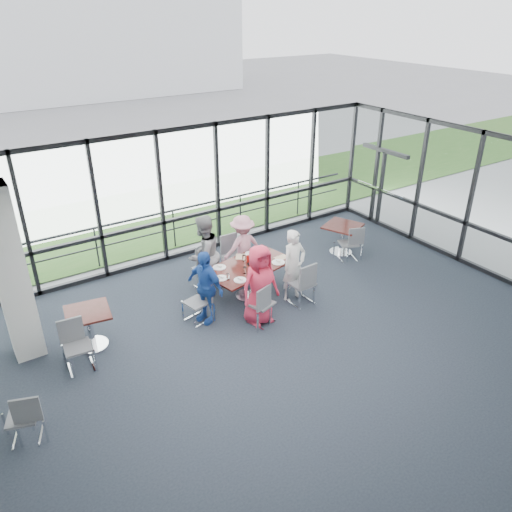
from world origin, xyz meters
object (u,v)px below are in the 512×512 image
diner_near_left (260,285)px  chair_spare_la (22,417)px  diner_far_left (204,255)px  chair_main_nl (261,304)px  chair_main_nr (301,283)px  diner_near_right (294,266)px  chair_main_end (197,302)px  side_table_right (342,230)px  chair_spare_lb (78,347)px  side_table_left (88,318)px  chair_spare_r (348,243)px  main_table (248,271)px  diner_far_right (243,247)px  diner_end (205,287)px  structural_column (11,275)px  chair_main_fl (206,268)px

diner_near_left → chair_spare_la: bearing=-173.2°
diner_far_left → chair_spare_la: (-4.16, -2.29, -0.46)m
chair_main_nl → chair_main_nr: size_ratio=0.93×
diner_near_right → chair_main_end: diner_near_right is taller
diner_near_left → chair_main_nr: (1.10, 0.08, -0.35)m
side_table_right → chair_spare_lb: size_ratio=1.21×
side_table_left → chair_spare_r: chair_spare_r is taller
main_table → side_table_left: same height
diner_far_right → diner_near_right: bearing=105.4°
side_table_right → diner_far_right: size_ratio=0.72×
diner_far_left → chair_spare_lb: 3.29m
diner_end → chair_main_end: diner_end is taller
structural_column → chair_spare_la: (-0.46, -2.13, -1.18)m
diner_end → chair_main_nl: bearing=33.1°
main_table → diner_far_right: size_ratio=1.35×
chair_main_fl → chair_spare_lb: 3.41m
main_table → diner_end: size_ratio=1.33×
chair_main_nr → chair_main_fl: 2.17m
chair_spare_lb → side_table_right: bearing=-166.6°
structural_column → diner_near_left: bearing=-20.0°
structural_column → chair_spare_lb: structural_column is taller
chair_main_nl → structural_column: bearing=141.1°
diner_end → side_table_right: bearing=82.8°
side_table_left → diner_far_left: diner_far_left is taller
diner_far_right → chair_spare_la: size_ratio=1.79×
diner_far_left → chair_spare_r: diner_far_left is taller
diner_end → chair_spare_la: (-3.65, -1.27, -0.34)m
main_table → diner_near_left: bearing=-120.9°
diner_end → chair_spare_la: 3.88m
diner_end → chair_main_nr: 2.05m
chair_main_nl → chair_main_fl: (-0.22, 1.86, 0.01)m
chair_main_fl → chair_spare_r: size_ratio=1.07×
diner_far_left → chair_spare_la: size_ratio=2.10×
diner_near_left → diner_end: bearing=142.7°
chair_spare_lb → diner_far_right: bearing=-157.5°
chair_spare_la → chair_spare_r: size_ratio=0.98×
chair_main_nr → chair_spare_lb: size_ratio=1.06×
diner_near_left → diner_far_right: 1.86m
diner_near_left → chair_main_nr: size_ratio=1.73×
diner_far_right → diner_far_left: bearing=4.7°
main_table → diner_near_right: size_ratio=1.29×
diner_near_right → diner_far_left: 1.93m
diner_near_left → chair_main_end: (-1.03, 0.69, -0.40)m
chair_main_nl → chair_main_fl: size_ratio=0.97×
structural_column → diner_end: size_ratio=2.10×
side_table_left → chair_spare_la: 2.24m
chair_spare_la → chair_spare_lb: size_ratio=0.94×
main_table → diner_far_right: bearing=54.1°
side_table_left → chair_main_nl: bearing=-20.0°
diner_far_left → diner_near_right: bearing=114.3°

